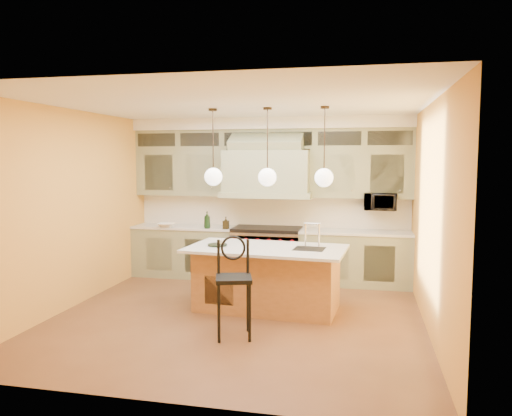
% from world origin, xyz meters
% --- Properties ---
extents(floor, '(5.00, 5.00, 0.00)m').
position_xyz_m(floor, '(0.00, 0.00, 0.00)').
color(floor, brown).
rests_on(floor, ground).
extents(ceiling, '(5.00, 5.00, 0.00)m').
position_xyz_m(ceiling, '(0.00, 0.00, 2.90)').
color(ceiling, white).
rests_on(ceiling, wall_back).
extents(wall_back, '(5.00, 0.00, 5.00)m').
position_xyz_m(wall_back, '(0.00, 2.50, 1.45)').
color(wall_back, gold).
rests_on(wall_back, ground).
extents(wall_front, '(5.00, 0.00, 5.00)m').
position_xyz_m(wall_front, '(0.00, -2.50, 1.45)').
color(wall_front, gold).
rests_on(wall_front, ground).
extents(wall_left, '(0.00, 5.00, 5.00)m').
position_xyz_m(wall_left, '(-2.50, 0.00, 1.45)').
color(wall_left, gold).
rests_on(wall_left, ground).
extents(wall_right, '(0.00, 5.00, 5.00)m').
position_xyz_m(wall_right, '(2.50, 0.00, 1.45)').
color(wall_right, gold).
rests_on(wall_right, ground).
extents(back_cabinetry, '(5.00, 0.77, 2.90)m').
position_xyz_m(back_cabinetry, '(0.00, 2.23, 1.43)').
color(back_cabinetry, gray).
rests_on(back_cabinetry, floor).
extents(range, '(1.20, 0.74, 0.96)m').
position_xyz_m(range, '(0.00, 2.14, 0.49)').
color(range, silver).
rests_on(range, floor).
extents(kitchen_island, '(2.32, 1.36, 1.35)m').
position_xyz_m(kitchen_island, '(0.33, 0.45, 0.47)').
color(kitchen_island, '#936134').
rests_on(kitchen_island, floor).
extents(counter_stool, '(0.53, 0.53, 1.23)m').
position_xyz_m(counter_stool, '(0.14, -0.72, 0.71)').
color(counter_stool, black).
rests_on(counter_stool, floor).
extents(microwave, '(0.54, 0.37, 0.30)m').
position_xyz_m(microwave, '(1.95, 2.25, 1.45)').
color(microwave, black).
rests_on(microwave, back_cabinetry).
extents(oil_bottle_a, '(0.13, 0.13, 0.31)m').
position_xyz_m(oil_bottle_a, '(-1.05, 1.92, 1.09)').
color(oil_bottle_a, black).
rests_on(oil_bottle_a, back_cabinetry).
extents(oil_bottle_b, '(0.10, 0.10, 0.22)m').
position_xyz_m(oil_bottle_b, '(-0.70, 1.92, 1.05)').
color(oil_bottle_b, black).
rests_on(oil_bottle_b, back_cabinetry).
extents(fruit_bowl, '(0.33, 0.33, 0.07)m').
position_xyz_m(fruit_bowl, '(-1.83, 1.92, 0.98)').
color(fruit_bowl, white).
rests_on(fruit_bowl, back_cabinetry).
extents(cup, '(0.11, 0.11, 0.09)m').
position_xyz_m(cup, '(-0.37, 0.43, 0.96)').
color(cup, white).
rests_on(cup, kitchen_island).
extents(pendant_left, '(0.26, 0.26, 1.11)m').
position_xyz_m(pendant_left, '(-0.47, 0.45, 1.95)').
color(pendant_left, '#2D2319').
rests_on(pendant_left, ceiling).
extents(pendant_center, '(0.26, 0.26, 1.11)m').
position_xyz_m(pendant_center, '(0.33, 0.45, 1.95)').
color(pendant_center, '#2D2319').
rests_on(pendant_center, ceiling).
extents(pendant_right, '(0.26, 0.26, 1.11)m').
position_xyz_m(pendant_right, '(1.13, 0.45, 1.95)').
color(pendant_right, '#2D2319').
rests_on(pendant_right, ceiling).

